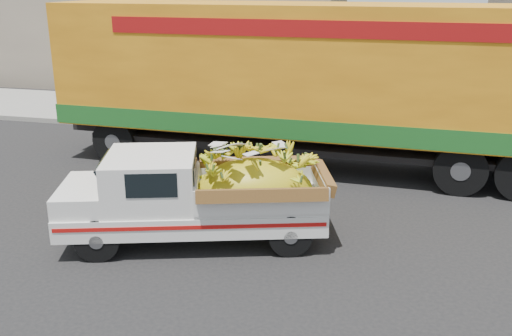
# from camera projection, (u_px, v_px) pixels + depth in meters

# --- Properties ---
(ground) EXTENTS (100.00, 100.00, 0.00)m
(ground) POSITION_uv_depth(u_px,v_px,m) (193.00, 225.00, 10.49)
(ground) COLOR black
(ground) RESTS_ON ground
(curb) EXTENTS (60.00, 0.25, 0.15)m
(curb) POSITION_uv_depth(u_px,v_px,m) (270.00, 134.00, 16.40)
(curb) COLOR gray
(curb) RESTS_ON ground
(sidewalk) EXTENTS (60.00, 4.00, 0.14)m
(sidewalk) POSITION_uv_depth(u_px,v_px,m) (284.00, 118.00, 18.34)
(sidewalk) COLOR gray
(sidewalk) RESTS_ON ground
(building_left) EXTENTS (18.00, 6.00, 5.00)m
(building_left) POSITION_uv_depth(u_px,v_px,m) (132.00, 23.00, 24.85)
(building_left) COLOR gray
(building_left) RESTS_ON ground
(pickup_truck) EXTENTS (4.69, 2.85, 1.55)m
(pickup_truck) POSITION_uv_depth(u_px,v_px,m) (213.00, 194.00, 9.69)
(pickup_truck) COLOR black
(pickup_truck) RESTS_ON ground
(semi_trailer) EXTENTS (12.03, 2.92, 3.80)m
(semi_trailer) POSITION_uv_depth(u_px,v_px,m) (307.00, 79.00, 13.18)
(semi_trailer) COLOR black
(semi_trailer) RESTS_ON ground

